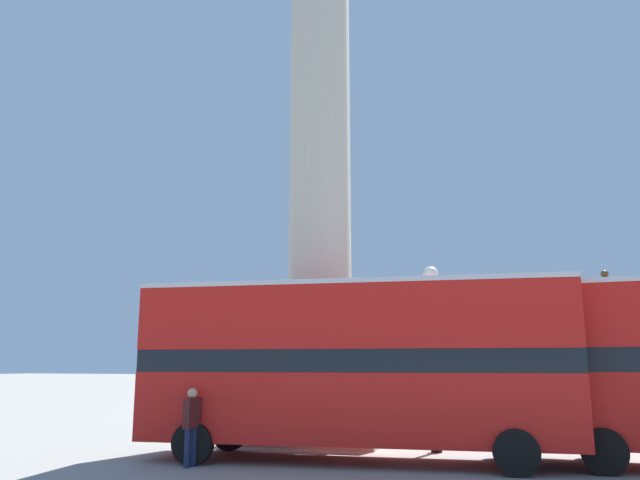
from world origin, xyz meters
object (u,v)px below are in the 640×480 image
Objects in this scene: pedestrian_near_lamp at (191,421)px; monument_column at (320,126)px; bus_a at (354,362)px; street_lamp at (433,340)px; equestrian_statue at (615,386)px.

monument_column is at bearing -6.02° from pedestrian_near_lamp.
bus_a is 2.94m from street_lamp.
bus_a is 4.24m from pedestrian_near_lamp.
equestrian_statue reaches higher than pedestrian_near_lamp.
monument_column reaches higher than bus_a.
bus_a is 2.11× the size of street_lamp.
bus_a is at bearing -54.89° from pedestrian_near_lamp.
pedestrian_near_lamp is (-10.82, -10.66, -0.58)m from equestrian_statue.
street_lamp is (-5.53, -6.51, 1.42)m from equestrian_statue.
monument_column is 14.01× the size of pedestrian_near_lamp.
equestrian_statue is 3.15× the size of pedestrian_near_lamp.
equestrian_statue is (7.28, 8.79, -0.82)m from bus_a.
monument_column is at bearing -163.46° from equestrian_statue.
pedestrian_near_lamp is (-1.41, -5.93, -9.52)m from monument_column.
monument_column is 2.34× the size of bus_a.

